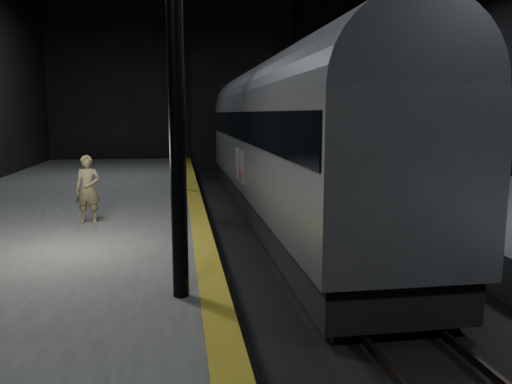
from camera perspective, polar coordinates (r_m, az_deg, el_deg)
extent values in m
plane|color=black|center=(13.19, 8.36, -8.70)|extent=(44.00, 44.00, 0.00)
cube|color=#4A4A48|center=(13.02, -25.27, -7.43)|extent=(9.00, 43.80, 1.00)
cube|color=olive|center=(12.37, -6.13, -5.02)|extent=(0.50, 43.80, 0.01)
cube|color=#3F3328|center=(12.95, 5.30, -8.19)|extent=(0.08, 43.00, 0.14)
cube|color=#3F3328|center=(13.37, 11.35, -7.78)|extent=(0.08, 43.00, 0.14)
cube|color=black|center=(13.18, 8.36, -8.45)|extent=(2.40, 42.00, 0.12)
cylinder|color=black|center=(20.09, -9.17, 14.63)|extent=(0.26, 0.26, 10.00)
cylinder|color=black|center=(21.48, 12.23, 14.17)|extent=(0.26, 0.26, 10.00)
cylinder|color=black|center=(32.05, -9.11, 12.49)|extent=(0.26, 0.26, 10.00)
cylinder|color=black|center=(32.94, 4.55, 12.47)|extent=(0.26, 0.26, 10.00)
cube|color=gray|center=(18.70, 2.84, 5.28)|extent=(3.16, 21.81, 3.27)
cube|color=black|center=(18.94, 2.79, -0.92)|extent=(2.89, 21.37, 0.93)
cube|color=black|center=(18.67, 2.86, 7.62)|extent=(3.23, 21.48, 0.98)
cylinder|color=slate|center=(18.67, 2.88, 10.30)|extent=(3.10, 21.59, 3.10)
cube|color=black|center=(11.87, 10.34, -9.12)|extent=(1.96, 2.40, 0.38)
cube|color=black|center=(26.43, -0.56, 1.04)|extent=(1.96, 2.40, 0.38)
cube|color=silver|center=(17.42, -1.65, 2.85)|extent=(0.04, 0.82, 1.14)
cube|color=silver|center=(18.71, -2.15, 3.28)|extent=(0.04, 0.82, 1.14)
cylinder|color=#B52016|center=(17.64, -1.79, 2.04)|extent=(0.03, 0.28, 0.28)
cylinder|color=#B52016|center=(18.93, -2.28, 2.51)|extent=(0.03, 0.28, 0.28)
imported|color=#8B8055|center=(14.44, -18.66, 0.33)|extent=(0.73, 0.53, 1.86)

